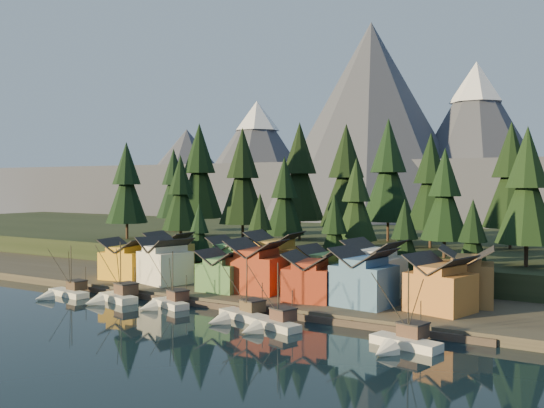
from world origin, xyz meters
The scene contains 43 objects.
ground centered at (0.00, 0.00, 0.00)m, with size 500.00×500.00×0.00m, color black.
shore_strip centered at (0.00, 40.00, 0.75)m, with size 400.00×50.00×1.50m, color #393329.
hillside centered at (0.00, 90.00, 3.00)m, with size 420.00×100.00×6.00m, color black.
dock centered at (0.00, 16.50, 0.50)m, with size 80.00×4.00×1.00m, color #4F4138.
mountain_ridge centered at (-4.20, 213.59, 26.06)m, with size 560.00×190.00×90.00m.
boat_0 centered at (-35.07, 8.84, 1.90)m, with size 9.85×10.49×10.37m.
boat_1 centered at (-23.61, 10.12, 2.38)m, with size 9.38×10.02×11.75m.
boat_2 centered at (-12.53, 11.36, 2.09)m, with size 8.58×9.12×10.47m.
boat_3 centered at (3.23, 10.09, 2.00)m, with size 9.93×10.35×10.73m.
boat_4 centered at (10.44, 7.59, 2.04)m, with size 9.16×9.65×10.55m.
boat_6 centered at (29.88, 7.63, 2.15)m, with size 9.86×10.35×11.19m.
house_front_0 centered at (-34.17, 23.45, 5.75)m, with size 9.45×9.10×8.08m.
house_front_1 centered at (-23.38, 23.48, 6.14)m, with size 10.32×10.08×8.83m.
house_front_2 centered at (-8.82, 22.61, 5.36)m, with size 7.79×7.85×7.34m.
house_front_3 centered at (-2.99, 24.79, 6.39)m, with size 9.91×9.53×9.31m.
house_front_4 centered at (8.75, 22.98, 5.66)m, with size 9.21×9.69×7.92m.
house_front_5 centered at (18.15, 23.41, 6.32)m, with size 9.70×9.01×9.17m.
house_front_6 centered at (29.77, 25.27, 6.02)m, with size 10.36×10.03×8.60m.
house_back_0 centered at (-29.88, 32.16, 6.21)m, with size 9.31×9.03×8.97m.
house_back_1 centered at (-15.04, 33.92, 6.02)m, with size 8.17×8.26×8.61m.
house_back_2 centered at (-4.57, 33.62, 6.80)m, with size 10.51×9.83×10.09m.
house_back_3 centered at (7.08, 31.99, 5.78)m, with size 8.45×7.63×8.14m.
house_back_4 centered at (16.58, 31.69, 6.58)m, with size 9.58×9.26×9.68m.
house_back_5 centered at (31.79, 32.79, 6.34)m, with size 9.69×9.77×9.22m.
tree_hill_0 centered at (-62.00, 52.00, 20.18)m, with size 11.13×11.13×25.94m.
tree_hill_1 centered at (-50.00, 68.00, 23.30)m, with size 13.58×13.58×31.64m.
tree_hill_2 centered at (-40.00, 48.00, 17.89)m, with size 9.34×9.34×21.75m.
tree_hill_3 centered at (-30.00, 60.00, 21.78)m, with size 12.39×12.39×28.86m.
tree_hill_4 centered at (-22.00, 75.00, 22.98)m, with size 13.33×13.33×31.05m.
tree_hill_5 centered at (-12.00, 50.00, 17.37)m, with size 8.93×8.93×20.81m.
tree_hill_6 centered at (-4.00, 65.00, 21.80)m, with size 12.40×12.40×28.89m.
tree_hill_7 centered at (6.00, 48.00, 16.94)m, with size 8.59×8.59×20.02m.
tree_hill_8 centered at (14.00, 72.00, 20.48)m, with size 11.37×11.37×26.49m.
tree_hill_9 centered at (22.00, 55.00, 18.01)m, with size 9.44×9.44×21.98m.
tree_hill_10 centered at (30.00, 80.00, 21.80)m, with size 12.41×12.41×28.91m.
tree_hill_11 centered at (38.00, 50.00, 19.74)m, with size 10.79×10.79×25.13m.
tree_hill_15 centered at (0.00, 82.00, 23.21)m, with size 13.51×13.51×31.48m.
tree_hill_16 centered at (-68.00, 78.00, 20.00)m, with size 10.99×10.99×25.61m.
tree_shore_0 centered at (-28.00, 40.00, 9.68)m, with size 6.43×6.43×14.99m.
tree_shore_1 centered at (-12.00, 40.00, 11.01)m, with size 7.48×7.48×17.42m.
tree_shore_2 centered at (5.00, 40.00, 10.98)m, with size 7.45×7.45×17.36m.
tree_shore_3 centered at (19.00, 40.00, 10.59)m, with size 7.15×7.15×16.65m.
tree_shore_4 centered at (31.00, 40.00, 10.67)m, with size 7.20×7.20×16.78m.
Camera 1 is at (55.54, -65.43, 20.97)m, focal length 40.00 mm.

